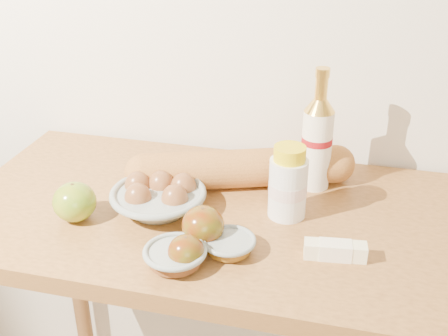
{
  "coord_description": "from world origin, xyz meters",
  "views": [
    {
      "loc": [
        0.24,
        0.17,
        1.54
      ],
      "look_at": [
        0.0,
        1.15,
        1.02
      ],
      "focal_mm": 45.0,
      "sensor_mm": 36.0,
      "label": 1
    }
  ],
  "objects_px": {
    "bourbon_bottle": "(317,141)",
    "cream_bottle": "(288,184)",
    "table": "(227,257)",
    "egg_bowl": "(159,197)",
    "baguette": "(241,168)"
  },
  "relations": [
    {
      "from": "table",
      "to": "cream_bottle",
      "type": "height_order",
      "value": "cream_bottle"
    },
    {
      "from": "table",
      "to": "cream_bottle",
      "type": "xyz_separation_m",
      "value": [
        0.13,
        0.02,
        0.2
      ]
    },
    {
      "from": "egg_bowl",
      "to": "baguette",
      "type": "bearing_deg",
      "value": 43.86
    },
    {
      "from": "table",
      "to": "egg_bowl",
      "type": "relative_size",
      "value": 4.95
    },
    {
      "from": "table",
      "to": "egg_bowl",
      "type": "distance_m",
      "value": 0.21
    },
    {
      "from": "bourbon_bottle",
      "to": "cream_bottle",
      "type": "xyz_separation_m",
      "value": [
        -0.04,
        -0.14,
        -0.04
      ]
    },
    {
      "from": "egg_bowl",
      "to": "table",
      "type": "bearing_deg",
      "value": 10.52
    },
    {
      "from": "table",
      "to": "bourbon_bottle",
      "type": "height_order",
      "value": "bourbon_bottle"
    },
    {
      "from": "bourbon_bottle",
      "to": "baguette",
      "type": "distance_m",
      "value": 0.18
    },
    {
      "from": "bourbon_bottle",
      "to": "egg_bowl",
      "type": "relative_size",
      "value": 1.18
    },
    {
      "from": "bourbon_bottle",
      "to": "table",
      "type": "bearing_deg",
      "value": -112.38
    },
    {
      "from": "bourbon_bottle",
      "to": "baguette",
      "type": "bearing_deg",
      "value": -141.69
    },
    {
      "from": "cream_bottle",
      "to": "baguette",
      "type": "distance_m",
      "value": 0.16
    },
    {
      "from": "baguette",
      "to": "cream_bottle",
      "type": "bearing_deg",
      "value": -59.99
    },
    {
      "from": "bourbon_bottle",
      "to": "cream_bottle",
      "type": "bearing_deg",
      "value": -82.34
    }
  ]
}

